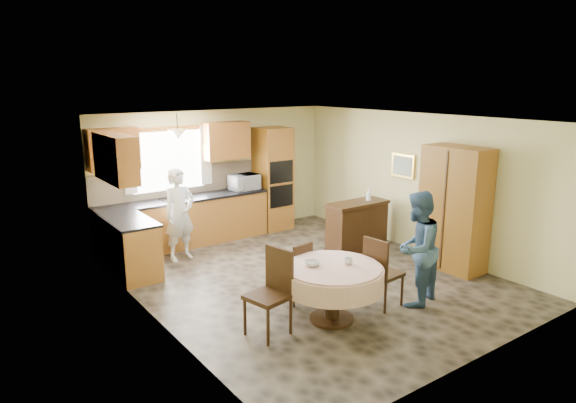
% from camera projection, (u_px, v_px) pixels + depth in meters
% --- Properties ---
extents(floor, '(5.00, 6.00, 0.01)m').
position_uv_depth(floor, '(309.00, 278.00, 8.12)').
color(floor, brown).
rests_on(floor, ground).
extents(ceiling, '(5.00, 6.00, 0.01)m').
position_uv_depth(ceiling, '(310.00, 119.00, 7.54)').
color(ceiling, white).
rests_on(ceiling, wall_back).
extents(wall_back, '(5.00, 0.02, 2.50)m').
position_uv_depth(wall_back, '(216.00, 173.00, 10.19)').
color(wall_back, '#D1CC86').
rests_on(wall_back, floor).
extents(wall_front, '(5.00, 0.02, 2.50)m').
position_uv_depth(wall_front, '(483.00, 255.00, 5.46)').
color(wall_front, '#D1CC86').
rests_on(wall_front, floor).
extents(wall_left, '(0.02, 6.00, 2.50)m').
position_uv_depth(wall_left, '(152.00, 229.00, 6.40)').
color(wall_left, '#D1CC86').
rests_on(wall_left, floor).
extents(wall_right, '(0.02, 6.00, 2.50)m').
position_uv_depth(wall_right, '(418.00, 183.00, 9.25)').
color(wall_right, '#D1CC86').
rests_on(wall_right, floor).
extents(window, '(1.40, 0.03, 1.10)m').
position_uv_depth(window, '(168.00, 161.00, 9.53)').
color(window, white).
rests_on(window, wall_back).
extents(curtain_left, '(0.22, 0.02, 1.15)m').
position_uv_depth(curtain_left, '(129.00, 162.00, 9.05)').
color(curtain_left, white).
rests_on(curtain_left, wall_back).
extents(curtain_right, '(0.22, 0.02, 1.15)m').
position_uv_depth(curtain_right, '(206.00, 155.00, 9.90)').
color(curtain_right, white).
rests_on(curtain_right, wall_back).
extents(base_cab_back, '(3.30, 0.60, 0.88)m').
position_uv_depth(base_cab_back, '(185.00, 223.00, 9.66)').
color(base_cab_back, '#C07533').
rests_on(base_cab_back, floor).
extents(counter_back, '(3.30, 0.64, 0.04)m').
position_uv_depth(counter_back, '(184.00, 199.00, 9.55)').
color(counter_back, black).
rests_on(counter_back, base_cab_back).
extents(base_cab_left, '(0.60, 1.20, 0.88)m').
position_uv_depth(base_cab_left, '(131.00, 249.00, 8.18)').
color(base_cab_left, '#C07533').
rests_on(base_cab_left, floor).
extents(counter_left, '(0.64, 1.20, 0.04)m').
position_uv_depth(counter_left, '(129.00, 221.00, 8.08)').
color(counter_left, black).
rests_on(counter_left, base_cab_left).
extents(backsplash, '(3.30, 0.02, 0.55)m').
position_uv_depth(backsplash, '(177.00, 182.00, 9.72)').
color(backsplash, '#C9B08E').
rests_on(backsplash, wall_back).
extents(wall_cab_left, '(0.85, 0.33, 0.72)m').
position_uv_depth(wall_cab_left, '(113.00, 149.00, 8.74)').
color(wall_cab_left, '#B86E2E').
rests_on(wall_cab_left, wall_back).
extents(wall_cab_right, '(0.90, 0.33, 0.72)m').
position_uv_depth(wall_cab_right, '(226.00, 140.00, 10.00)').
color(wall_cab_right, '#B86E2E').
rests_on(wall_cab_right, wall_back).
extents(wall_cab_side, '(0.33, 1.20, 0.72)m').
position_uv_depth(wall_cab_side, '(115.00, 158.00, 7.77)').
color(wall_cab_side, '#B86E2E').
rests_on(wall_cab_side, wall_left).
extents(oven_tower, '(0.66, 0.62, 2.12)m').
position_uv_depth(oven_tower, '(273.00, 179.00, 10.65)').
color(oven_tower, '#C07533').
rests_on(oven_tower, floor).
extents(oven_upper, '(0.56, 0.01, 0.45)m').
position_uv_depth(oven_upper, '(282.00, 172.00, 10.36)').
color(oven_upper, black).
rests_on(oven_upper, oven_tower).
extents(oven_lower, '(0.56, 0.01, 0.45)m').
position_uv_depth(oven_lower, '(282.00, 196.00, 10.47)').
color(oven_lower, black).
rests_on(oven_lower, oven_tower).
extents(pendant, '(0.36, 0.36, 0.18)m').
position_uv_depth(pendant, '(178.00, 135.00, 9.03)').
color(pendant, beige).
rests_on(pendant, ceiling).
extents(sideboard, '(1.19, 0.49, 0.85)m').
position_uv_depth(sideboard, '(357.00, 228.00, 9.40)').
color(sideboard, '#3E2410').
rests_on(sideboard, floor).
extents(space_heater, '(0.51, 0.43, 0.59)m').
position_uv_depth(space_heater, '(346.00, 234.00, 9.48)').
color(space_heater, black).
rests_on(space_heater, floor).
extents(cupboard, '(0.53, 1.07, 2.04)m').
position_uv_depth(cupboard, '(454.00, 209.00, 8.36)').
color(cupboard, '#C07533').
rests_on(cupboard, floor).
extents(dining_table, '(1.31, 1.31, 0.75)m').
position_uv_depth(dining_table, '(332.00, 278.00, 6.58)').
color(dining_table, '#3E2410').
rests_on(dining_table, floor).
extents(chair_left, '(0.55, 0.55, 1.07)m').
position_uv_depth(chair_left, '(273.00, 287.00, 6.27)').
color(chair_left, '#3E2410').
rests_on(chair_left, floor).
extents(chair_back, '(0.43, 0.43, 0.87)m').
position_uv_depth(chair_back, '(298.00, 269.00, 7.17)').
color(chair_back, '#3E2410').
rests_on(chair_back, floor).
extents(chair_right, '(0.48, 0.48, 1.00)m').
position_uv_depth(chair_right, '(380.00, 269.00, 6.98)').
color(chair_right, '#3E2410').
rests_on(chair_right, floor).
extents(framed_picture, '(0.06, 0.53, 0.44)m').
position_uv_depth(framed_picture, '(403.00, 166.00, 9.45)').
color(framed_picture, gold).
rests_on(framed_picture, wall_right).
extents(microwave, '(0.59, 0.42, 0.31)m').
position_uv_depth(microwave, '(244.00, 182.00, 10.21)').
color(microwave, silver).
rests_on(microwave, counter_back).
extents(person_sink, '(0.64, 0.48, 1.61)m').
position_uv_depth(person_sink, '(180.00, 215.00, 8.82)').
color(person_sink, silver).
rests_on(person_sink, floor).
extents(person_dining, '(0.93, 0.81, 1.61)m').
position_uv_depth(person_dining, '(417.00, 249.00, 7.04)').
color(person_dining, '#33506F').
rests_on(person_dining, floor).
extents(bowl_sideboard, '(0.21, 0.21, 0.05)m').
position_uv_depth(bowl_sideboard, '(350.00, 205.00, 9.19)').
color(bowl_sideboard, '#B2B2B2').
rests_on(bowl_sideboard, sideboard).
extents(bottle_sideboard, '(0.13, 0.13, 0.27)m').
position_uv_depth(bottle_sideboard, '(369.00, 196.00, 9.43)').
color(bottle_sideboard, silver).
rests_on(bottle_sideboard, sideboard).
extents(cup_table, '(0.15, 0.15, 0.09)m').
position_uv_depth(cup_table, '(348.00, 261.00, 6.60)').
color(cup_table, '#B2B2B2').
rests_on(cup_table, dining_table).
extents(bowl_table, '(0.26, 0.26, 0.06)m').
position_uv_depth(bowl_table, '(312.00, 263.00, 6.55)').
color(bowl_table, '#B2B2B2').
rests_on(bowl_table, dining_table).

